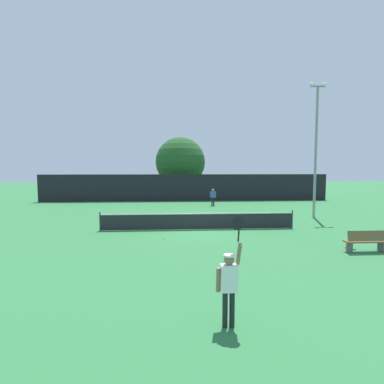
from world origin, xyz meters
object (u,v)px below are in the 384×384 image
(courtside_bench, at_px, (366,241))
(large_tree, at_px, (180,162))
(light_pole, at_px, (316,143))
(parked_car_near, at_px, (126,190))
(spare_racket, at_px, (349,248))
(player_receiving, at_px, (213,196))
(parked_car_mid, at_px, (258,188))
(player_serving, at_px, (229,279))
(tennis_ball, at_px, (164,238))

(courtside_bench, relative_size, large_tree, 0.25)
(light_pole, bearing_deg, parked_car_near, 131.42)
(spare_racket, bearing_deg, light_pole, 74.03)
(player_receiving, relative_size, courtside_bench, 0.87)
(parked_car_mid, bearing_deg, parked_car_near, -177.97)
(player_receiving, distance_m, large_tree, 9.57)
(player_serving, xyz_separation_m, courtside_bench, (6.95, 5.57, -0.62))
(player_serving, height_order, light_pole, light_pole)
(player_serving, distance_m, large_tree, 30.36)
(parked_car_near, height_order, parked_car_mid, same)
(tennis_ball, xyz_separation_m, parked_car_mid, (12.39, 26.17, 0.74))
(player_serving, relative_size, spare_racket, 4.85)
(spare_racket, height_order, parked_car_mid, parked_car_mid)
(large_tree, distance_m, parked_car_mid, 12.34)
(parked_car_mid, bearing_deg, large_tree, -161.96)
(parked_car_mid, bearing_deg, courtside_bench, -101.53)
(courtside_bench, bearing_deg, player_receiving, 105.21)
(large_tree, bearing_deg, parked_car_mid, 22.28)
(player_receiving, relative_size, light_pole, 0.16)
(player_serving, height_order, courtside_bench, player_serving)
(large_tree, bearing_deg, light_pole, -59.77)
(courtside_bench, relative_size, light_pole, 0.19)
(player_receiving, relative_size, parked_car_mid, 0.36)
(spare_racket, xyz_separation_m, courtside_bench, (0.38, -0.63, 0.46))
(player_receiving, height_order, courtside_bench, player_receiving)
(tennis_ball, distance_m, large_tree, 22.15)
(light_pole, relative_size, parked_car_near, 2.19)
(spare_racket, relative_size, light_pole, 0.05)
(light_pole, distance_m, parked_car_mid, 20.84)
(player_serving, relative_size, tennis_ball, 36.92)
(tennis_ball, xyz_separation_m, courtside_bench, (8.66, -2.93, 0.45))
(spare_racket, bearing_deg, tennis_ball, 164.46)
(tennis_ball, height_order, light_pole, light_pole)
(courtside_bench, xyz_separation_m, parked_car_mid, (3.73, 29.11, 0.30))
(parked_car_mid, bearing_deg, spare_racket, -102.44)
(player_receiving, bearing_deg, parked_car_mid, -121.96)
(courtside_bench, distance_m, large_tree, 25.94)
(tennis_ball, relative_size, large_tree, 0.01)
(player_receiving, height_order, tennis_ball, player_receiving)
(courtside_bench, bearing_deg, tennis_ball, 161.30)
(light_pole, bearing_deg, player_serving, -121.75)
(player_serving, relative_size, player_receiving, 1.60)
(spare_racket, relative_size, large_tree, 0.07)
(spare_racket, height_order, large_tree, large_tree)
(parked_car_near, bearing_deg, spare_racket, -57.54)
(tennis_ball, relative_size, light_pole, 0.01)
(light_pole, bearing_deg, spare_racket, -105.97)
(tennis_ball, height_order, parked_car_near, parked_car_near)
(large_tree, bearing_deg, courtside_bench, -73.65)
(spare_racket, distance_m, light_pole, 10.07)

